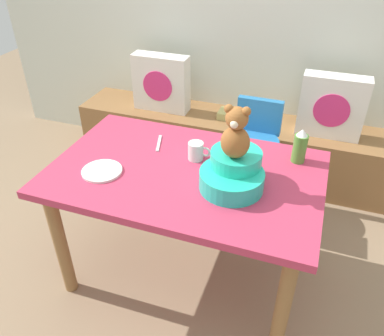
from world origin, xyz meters
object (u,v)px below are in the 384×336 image
pillow_floral_left (161,83)px  ketchup_bottle (300,146)px  book_stack (231,115)px  dinner_plate_near (102,171)px  cell_phone (230,153)px  dining_table (185,187)px  pillow_floral_right (332,107)px  highchair (253,144)px  coffee_mug (196,151)px  teddy_bear (236,134)px  infant_seat_teal (233,173)px

pillow_floral_left → ketchup_bottle: bearing=-37.5°
book_stack → dinner_plate_near: bearing=-103.8°
cell_phone → dining_table: bearing=-154.6°
pillow_floral_right → highchair: pillow_floral_right is taller
dining_table → dinner_plate_near: size_ratio=6.74×
book_stack → ketchup_bottle: 1.12m
coffee_mug → dinner_plate_near: bearing=-146.0°
pillow_floral_left → highchair: (0.84, -0.42, -0.16)m
cell_phone → teddy_bear: bearing=-100.6°
book_stack → highchair: bearing=-59.1°
ketchup_bottle → infant_seat_teal: bearing=-129.7°
highchair → teddy_bear: bearing=-86.6°
book_stack → cell_phone: 1.01m
dining_table → ketchup_bottle: bearing=28.0°
dining_table → coffee_mug: coffee_mug is taller
dining_table → ketchup_bottle: size_ratio=7.29×
pillow_floral_left → cell_phone: (0.80, -0.93, 0.06)m
pillow_floral_left → highchair: pillow_floral_left is taller
ketchup_bottle → cell_phone: 0.36m
pillow_floral_right → dining_table: pillow_floral_right is taller
highchair → infant_seat_teal: bearing=-86.6°
infant_seat_teal → dinner_plate_near: size_ratio=1.65×
dining_table → coffee_mug: bearing=81.7°
teddy_bear → ketchup_bottle: teddy_bear is taller
pillow_floral_left → infant_seat_teal: same height
pillow_floral_right → teddy_bear: bearing=-108.6°
pillow_floral_left → infant_seat_teal: 1.49m
highchair → infant_seat_teal: 0.84m
dining_table → teddy_bear: teddy_bear is taller
highchair → book_stack: bearing=120.9°
infant_seat_teal → cell_phone: size_ratio=2.29×
pillow_floral_left → dinner_plate_near: bearing=-79.3°
dining_table → highchair: highchair is taller
teddy_bear → dinner_plate_near: (-0.64, -0.11, -0.27)m
cell_phone → ketchup_bottle: bearing=-19.3°
pillow_floral_right → dinner_plate_near: size_ratio=2.20×
book_stack → dining_table: 1.19m
ketchup_bottle → pillow_floral_left: bearing=142.5°
infant_seat_teal → ketchup_bottle: size_ratio=1.78×
book_stack → cell_phone: (0.23, -0.95, 0.26)m
infant_seat_teal → dinner_plate_near: 0.65m
pillow_floral_left → ketchup_bottle: size_ratio=2.38×
book_stack → highchair: size_ratio=0.25×
highchair → infant_seat_teal: infant_seat_teal is taller
pillow_floral_right → pillow_floral_left: bearing=180.0°
highchair → ketchup_bottle: size_ratio=4.27×
pillow_floral_left → dining_table: (0.63, -1.15, -0.05)m
pillow_floral_right → dinner_plate_near: bearing=-128.5°
pillow_floral_left → coffee_mug: bearing=-57.9°
dining_table → infant_seat_teal: (0.25, -0.04, 0.18)m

